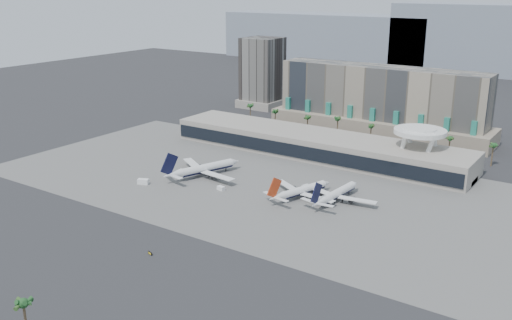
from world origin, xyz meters
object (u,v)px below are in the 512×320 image
Objects in this scene: airliner_left at (203,169)px; service_vehicle_a at (143,182)px; airliner_right at (336,194)px; airliner_centre at (301,191)px; taxiway_sign at (150,253)px; service_vehicle_b at (221,188)px.

airliner_left is 30.02m from service_vehicle_a.
airliner_centre is at bearing -157.46° from airliner_right.
service_vehicle_a is (-70.42, -26.60, -1.98)m from airliner_centre.
airliner_right is 7.42× the size of service_vehicle_a.
taxiway_sign is (-31.00, -82.81, -2.82)m from airliner_right.
airliner_right is at bearing 24.63° from airliner_left.
service_vehicle_a is at bearing -155.26° from airliner_right.
airliner_left reaches higher than service_vehicle_a.
airliner_left reaches higher than taxiway_sign.
service_vehicle_b is (19.32, -11.14, -2.92)m from airliner_left.
service_vehicle_a is 74.70m from taxiway_sign.
airliner_left is 11.69× the size of service_vehicle_b.
service_vehicle_b is at bearing 121.23° from taxiway_sign.
service_vehicle_b is at bearing 0.28° from service_vehicle_a.
airliner_left is 54.32m from airliner_centre.
taxiway_sign is at bearing -84.36° from airliner_centre.
taxiway_sign is (54.21, -51.38, -0.74)m from service_vehicle_a.
airliner_right reaches higher than service_vehicle_b.
service_vehicle_b is (-49.78, -17.37, -2.40)m from airliner_right.
service_vehicle_a is at bearing -103.13° from airliner_left.
service_vehicle_b is (-34.98, -12.55, -2.30)m from airliner_centre.
service_vehicle_a is (-16.12, -25.20, -2.60)m from airliner_left.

